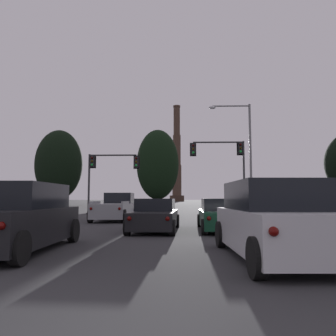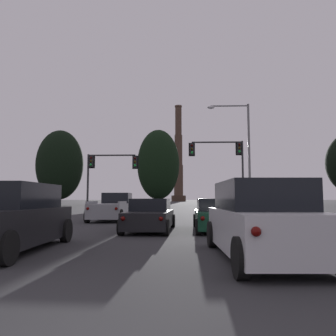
{
  "view_description": "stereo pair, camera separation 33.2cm",
  "coord_description": "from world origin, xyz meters",
  "px_view_note": "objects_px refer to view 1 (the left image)",
  "views": [
    {
      "loc": [
        0.95,
        -1.76,
        1.44
      ],
      "look_at": [
        -0.18,
        44.12,
        5.7
      ],
      "focal_mm": 35.0,
      "sensor_mm": 36.0,
      "label": 1
    },
    {
      "loc": [
        1.28,
        -1.75,
        1.44
      ],
      "look_at": [
        -0.18,
        44.12,
        5.7
      ],
      "focal_mm": 35.0,
      "sensor_mm": 36.0,
      "label": 2
    }
  ],
  "objects_px": {
    "suv_left_lane_third": "(19,218)",
    "traffic_light_overhead_left": "(106,168)",
    "smokestack": "(177,163)",
    "pickup_truck_left_lane_front": "(115,208)",
    "traffic_light_overhead_right": "(226,158)",
    "sedan_right_lane_second": "(221,216)",
    "street_lamp": "(244,147)",
    "suv_right_lane_third": "(273,221)",
    "sedan_center_lane_second": "(155,216)"
  },
  "relations": [
    {
      "from": "suv_left_lane_third",
      "to": "smokestack",
      "type": "distance_m",
      "value": 143.93
    },
    {
      "from": "sedan_center_lane_second",
      "to": "traffic_light_overhead_left",
      "type": "bearing_deg",
      "value": 112.75
    },
    {
      "from": "traffic_light_overhead_left",
      "to": "sedan_right_lane_second",
      "type": "bearing_deg",
      "value": -60.49
    },
    {
      "from": "traffic_light_overhead_left",
      "to": "smokestack",
      "type": "height_order",
      "value": "smokestack"
    },
    {
      "from": "pickup_truck_left_lane_front",
      "to": "suv_right_lane_third",
      "type": "xyz_separation_m",
      "value": [
        6.34,
        -13.73,
        0.09
      ]
    },
    {
      "from": "smokestack",
      "to": "sedan_center_lane_second",
      "type": "bearing_deg",
      "value": -90.56
    },
    {
      "from": "traffic_light_overhead_left",
      "to": "traffic_light_overhead_right",
      "type": "distance_m",
      "value": 11.09
    },
    {
      "from": "suv_right_lane_third",
      "to": "sedan_center_lane_second",
      "type": "height_order",
      "value": "suv_right_lane_third"
    },
    {
      "from": "traffic_light_overhead_left",
      "to": "suv_left_lane_third",
      "type": "bearing_deg",
      "value": -84.15
    },
    {
      "from": "pickup_truck_left_lane_front",
      "to": "suv_left_lane_third",
      "type": "bearing_deg",
      "value": -90.8
    },
    {
      "from": "sedan_right_lane_second",
      "to": "traffic_light_overhead_right",
      "type": "xyz_separation_m",
      "value": [
        2.58,
        14.8,
        4.4
      ]
    },
    {
      "from": "street_lamp",
      "to": "smokestack",
      "type": "distance_m",
      "value": 124.1
    },
    {
      "from": "sedan_right_lane_second",
      "to": "pickup_truck_left_lane_front",
      "type": "xyz_separation_m",
      "value": [
        -6.05,
        6.81,
        0.14
      ]
    },
    {
      "from": "suv_left_lane_third",
      "to": "suv_right_lane_third",
      "type": "distance_m",
      "value": 6.69
    },
    {
      "from": "pickup_truck_left_lane_front",
      "to": "smokestack",
      "type": "distance_m",
      "value": 131.26
    },
    {
      "from": "suv_left_lane_third",
      "to": "traffic_light_overhead_right",
      "type": "relative_size",
      "value": 0.74
    },
    {
      "from": "sedan_right_lane_second",
      "to": "sedan_center_lane_second",
      "type": "distance_m",
      "value": 2.96
    },
    {
      "from": "street_lamp",
      "to": "pickup_truck_left_lane_front",
      "type": "bearing_deg",
      "value": -146.21
    },
    {
      "from": "suv_right_lane_third",
      "to": "traffic_light_overhead_left",
      "type": "bearing_deg",
      "value": 110.01
    },
    {
      "from": "sedan_right_lane_second",
      "to": "suv_left_lane_third",
      "type": "xyz_separation_m",
      "value": [
        -6.33,
        -5.97,
        0.23
      ]
    },
    {
      "from": "traffic_light_overhead_right",
      "to": "street_lamp",
      "type": "distance_m",
      "value": 2.07
    },
    {
      "from": "suv_right_lane_third",
      "to": "smokestack",
      "type": "height_order",
      "value": "smokestack"
    },
    {
      "from": "suv_left_lane_third",
      "to": "traffic_light_overhead_left",
      "type": "xyz_separation_m",
      "value": [
        -2.14,
        20.94,
        3.3
      ]
    },
    {
      "from": "pickup_truck_left_lane_front",
      "to": "traffic_light_overhead_right",
      "type": "bearing_deg",
      "value": 43.31
    },
    {
      "from": "smokestack",
      "to": "traffic_light_overhead_right",
      "type": "bearing_deg",
      "value": -88.03
    },
    {
      "from": "traffic_light_overhead_left",
      "to": "smokestack",
      "type": "xyz_separation_m",
      "value": [
        6.85,
        121.92,
        13.56
      ]
    },
    {
      "from": "street_lamp",
      "to": "smokestack",
      "type": "bearing_deg",
      "value": 92.58
    },
    {
      "from": "smokestack",
      "to": "traffic_light_overhead_left",
      "type": "bearing_deg",
      "value": -93.21
    },
    {
      "from": "suv_left_lane_third",
      "to": "smokestack",
      "type": "relative_size",
      "value": 0.11
    },
    {
      "from": "sedan_right_lane_second",
      "to": "street_lamp",
      "type": "bearing_deg",
      "value": 75.19
    },
    {
      "from": "suv_right_lane_third",
      "to": "smokestack",
      "type": "relative_size",
      "value": 0.11
    },
    {
      "from": "traffic_light_overhead_left",
      "to": "street_lamp",
      "type": "distance_m",
      "value": 12.61
    },
    {
      "from": "sedan_right_lane_second",
      "to": "traffic_light_overhead_right",
      "type": "relative_size",
      "value": 0.71
    },
    {
      "from": "sedan_right_lane_second",
      "to": "traffic_light_overhead_left",
      "type": "distance_m",
      "value": 17.56
    },
    {
      "from": "suv_right_lane_third",
      "to": "traffic_light_overhead_left",
      "type": "distance_m",
      "value": 23.82
    },
    {
      "from": "sedan_center_lane_second",
      "to": "traffic_light_overhead_left",
      "type": "xyz_separation_m",
      "value": [
        -5.52,
        15.17,
        3.53
      ]
    },
    {
      "from": "pickup_truck_left_lane_front",
      "to": "traffic_light_overhead_right",
      "type": "relative_size",
      "value": 0.83
    },
    {
      "from": "traffic_light_overhead_right",
      "to": "smokestack",
      "type": "xyz_separation_m",
      "value": [
        -4.2,
        122.09,
        12.69
      ]
    },
    {
      "from": "suv_right_lane_third",
      "to": "traffic_light_overhead_left",
      "type": "xyz_separation_m",
      "value": [
        -8.76,
        21.9,
        3.3
      ]
    },
    {
      "from": "sedan_center_lane_second",
      "to": "traffic_light_overhead_right",
      "type": "height_order",
      "value": "traffic_light_overhead_right"
    },
    {
      "from": "suv_right_lane_third",
      "to": "smokestack",
      "type": "bearing_deg",
      "value": 88.97
    },
    {
      "from": "suv_left_lane_third",
      "to": "pickup_truck_left_lane_front",
      "type": "relative_size",
      "value": 0.89
    },
    {
      "from": "sedan_right_lane_second",
      "to": "sedan_center_lane_second",
      "type": "xyz_separation_m",
      "value": [
        -2.96,
        -0.2,
        0.0
      ]
    },
    {
      "from": "suv_left_lane_third",
      "to": "street_lamp",
      "type": "distance_m",
      "value": 22.55
    },
    {
      "from": "suv_left_lane_third",
      "to": "sedan_center_lane_second",
      "type": "xyz_separation_m",
      "value": [
        3.37,
        5.77,
        -0.23
      ]
    },
    {
      "from": "sedan_right_lane_second",
      "to": "traffic_light_overhead_right",
      "type": "bearing_deg",
      "value": 81.54
    },
    {
      "from": "traffic_light_overhead_left",
      "to": "pickup_truck_left_lane_front",
      "type": "bearing_deg",
      "value": -73.45
    },
    {
      "from": "pickup_truck_left_lane_front",
      "to": "suv_right_lane_third",
      "type": "height_order",
      "value": "suv_right_lane_third"
    },
    {
      "from": "traffic_light_overhead_left",
      "to": "traffic_light_overhead_right",
      "type": "bearing_deg",
      "value": -0.89
    },
    {
      "from": "suv_left_lane_third",
      "to": "smokestack",
      "type": "xyz_separation_m",
      "value": [
        4.7,
        142.86,
        16.86
      ]
    }
  ]
}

